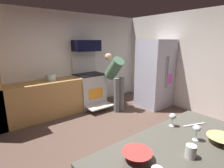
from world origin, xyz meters
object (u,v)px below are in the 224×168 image
object	(u,v)px
mug_tea	(191,151)
wine_glass_near	(197,129)
microwave	(87,46)
refrigerator	(155,74)
oven_range	(90,89)
mixing_bowl_small	(222,140)
person_cook	(115,77)
mixing_bowl_large	(137,155)
stock_pot	(51,77)
wine_glass_extra	(173,117)

from	to	relation	value
mug_tea	wine_glass_near	bearing A→B (deg)	19.50
microwave	refrigerator	world-z (taller)	refrigerator
microwave	refrigerator	distance (m)	2.07
oven_range	refrigerator	xyz separation A→B (m)	(1.49, -1.11, 0.43)
refrigerator	mixing_bowl_small	size ratio (longest dim) A/B	7.06
microwave	person_cook	world-z (taller)	microwave
refrigerator	mixing_bowl_small	distance (m)	3.42
person_cook	mixing_bowl_small	size ratio (longest dim) A/B	5.72
microwave	mixing_bowl_large	size ratio (longest dim) A/B	2.92
mug_tea	stock_pot	xyz separation A→B (m)	(0.11, 3.63, 0.03)
microwave	mixing_bowl_large	world-z (taller)	microwave
wine_glass_near	oven_range	bearing A→B (deg)	75.66
oven_range	person_cook	bearing A→B (deg)	-59.29
oven_range	microwave	world-z (taller)	microwave
microwave	person_cook	size ratio (longest dim) A/B	0.49
mug_tea	stock_pot	size ratio (longest dim) A/B	0.45
wine_glass_near	mug_tea	xyz separation A→B (m)	(-0.29, -0.10, -0.06)
stock_pot	mixing_bowl_large	bearing A→B (deg)	-98.11
wine_glass_extra	oven_range	bearing A→B (deg)	75.57
microwave	mixing_bowl_small	world-z (taller)	microwave
microwave	stock_pot	world-z (taller)	microwave
mug_tea	mixing_bowl_large	bearing A→B (deg)	145.02
wine_glass_extra	person_cook	bearing A→B (deg)	64.04
mixing_bowl_small	wine_glass_near	size ratio (longest dim) A/B	1.68
person_cook	wine_glass_near	xyz separation A→B (m)	(-1.30, -2.83, 0.10)
microwave	wine_glass_near	bearing A→B (deg)	-103.98
wine_glass_near	refrigerator	bearing A→B (deg)	45.07
microwave	mug_tea	size ratio (longest dim) A/B	6.73
mixing_bowl_large	mug_tea	world-z (taller)	mug_tea
person_cook	mixing_bowl_large	bearing A→B (deg)	-126.21
microwave	wine_glass_near	distance (m)	3.78
oven_range	wine_glass_extra	xyz separation A→B (m)	(-0.82, -3.20, 0.50)
microwave	stock_pot	distance (m)	1.31
stock_pot	mixing_bowl_small	bearing A→B (deg)	-85.04
oven_range	mixing_bowl_large	xyz separation A→B (m)	(-1.56, -3.36, 0.42)
person_cook	stock_pot	size ratio (longest dim) A/B	6.29
oven_range	mug_tea	distance (m)	3.83
oven_range	microwave	xyz separation A→B (m)	(-0.00, 0.09, 1.21)
refrigerator	mug_tea	world-z (taller)	refrigerator
mixing_bowl_large	mixing_bowl_small	size ratio (longest dim) A/B	0.95
microwave	wine_glass_extra	world-z (taller)	microwave
mixing_bowl_small	wine_glass_near	xyz separation A→B (m)	(-0.14, 0.18, 0.09)
person_cook	stock_pot	distance (m)	1.63
mixing_bowl_small	wine_glass_extra	size ratio (longest dim) A/B	1.74
wine_glass_extra	mug_tea	size ratio (longest dim) A/B	1.40
refrigerator	mixing_bowl_large	world-z (taller)	refrigerator
oven_range	wine_glass_near	world-z (taller)	oven_range
person_cook	wine_glass_near	distance (m)	3.12
oven_range	mug_tea	world-z (taller)	oven_range
microwave	stock_pot	size ratio (longest dim) A/B	3.05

